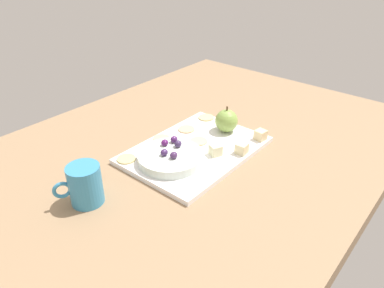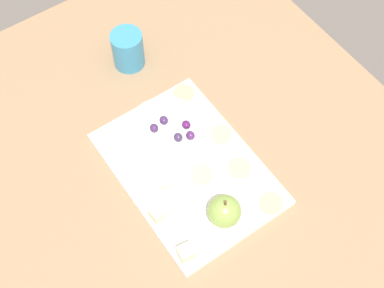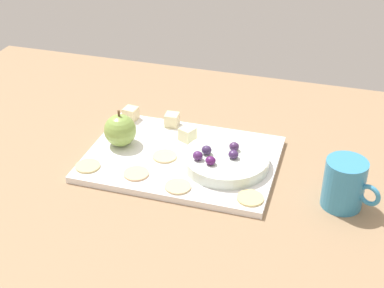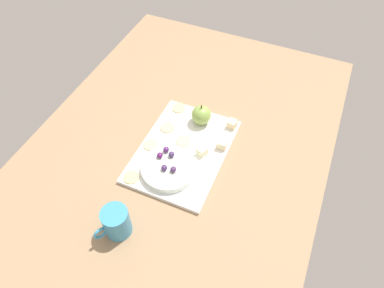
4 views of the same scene
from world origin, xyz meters
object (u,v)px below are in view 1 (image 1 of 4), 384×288
(cheese_cube_1, at_px, (261,135))
(cracker_2, at_px, (161,139))
(serving_dish, at_px, (170,158))
(cracker_0, at_px, (199,141))
(grape_4, at_px, (178,144))
(cracker_4, at_px, (126,159))
(grape_2, at_px, (174,155))
(platter, at_px, (195,150))
(cheese_cube_0, at_px, (242,149))
(grape_3, at_px, (165,143))
(cheese_cube_2, at_px, (216,150))
(cracker_1, at_px, (206,118))
(grape_0, at_px, (164,152))
(cracker_3, at_px, (186,129))
(apple_whole, at_px, (226,121))
(grape_1, at_px, (174,139))
(cup, at_px, (85,185))

(cheese_cube_1, height_order, cracker_2, cheese_cube_1)
(serving_dish, distance_m, cracker_2, 0.12)
(cracker_0, relative_size, grape_4, 2.44)
(cracker_2, relative_size, grape_4, 2.44)
(cracker_4, xyz_separation_m, grape_2, (0.06, -0.11, 0.03))
(platter, relative_size, cracker_0, 7.78)
(cheese_cube_0, xyz_separation_m, cracker_2, (-0.08, 0.21, -0.01))
(serving_dish, bearing_deg, grape_3, 61.64)
(serving_dish, height_order, cheese_cube_2, cheese_cube_2)
(serving_dish, bearing_deg, cracker_1, 18.13)
(grape_0, height_order, grape_4, grape_4)
(cracker_2, height_order, cracker_4, same)
(cracker_3, relative_size, cracker_4, 1.00)
(apple_whole, bearing_deg, cracker_4, 160.12)
(serving_dish, xyz_separation_m, grape_4, (0.04, 0.01, 0.02))
(cracker_4, bearing_deg, serving_dish, -54.09)
(apple_whole, relative_size, cracker_2, 1.38)
(serving_dish, bearing_deg, grape_1, 32.62)
(cracker_4, bearing_deg, cracker_2, 1.78)
(cracker_0, xyz_separation_m, grape_3, (-0.10, 0.03, 0.03))
(apple_whole, xyz_separation_m, grape_2, (-0.23, -0.01, -0.00))
(grape_4, bearing_deg, grape_3, 117.47)
(cracker_3, distance_m, grape_4, 0.14)
(cheese_cube_1, xyz_separation_m, cracker_0, (-0.12, 0.12, -0.01))
(cracker_2, relative_size, grape_1, 2.44)
(cracker_1, height_order, grape_4, grape_4)
(cracker_3, height_order, grape_1, grape_1)
(cheese_cube_1, distance_m, cheese_cube_2, 0.15)
(grape_3, height_order, grape_4, grape_4)
(grape_3, xyz_separation_m, grape_4, (0.02, -0.03, 0.00))
(cracker_1, bearing_deg, platter, -151.14)
(grape_0, bearing_deg, platter, -6.54)
(platter, bearing_deg, cup, 170.85)
(cracker_3, bearing_deg, cheese_cube_2, -110.65)
(cracker_1, distance_m, cup, 0.47)
(apple_whole, height_order, cheese_cube_1, apple_whole)
(cracker_1, bearing_deg, cracker_0, -149.96)
(serving_dish, distance_m, cracker_0, 0.12)
(cheese_cube_0, distance_m, grape_4, 0.17)
(cheese_cube_2, xyz_separation_m, cracker_2, (-0.03, 0.16, -0.01))
(cheese_cube_2, bearing_deg, grape_0, 146.90)
(cheese_cube_2, distance_m, grape_1, 0.11)
(cheese_cube_1, relative_size, grape_1, 1.43)
(cracker_4, bearing_deg, cracker_1, -1.65)
(apple_whole, distance_m, cracker_0, 0.11)
(grape_2, bearing_deg, cheese_cube_0, -30.88)
(grape_1, bearing_deg, cracker_2, 74.28)
(cracker_0, xyz_separation_m, grape_0, (-0.14, -0.00, 0.03))
(cheese_cube_2, xyz_separation_m, cup, (-0.32, 0.11, 0.02))
(platter, bearing_deg, cracker_2, 103.94)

